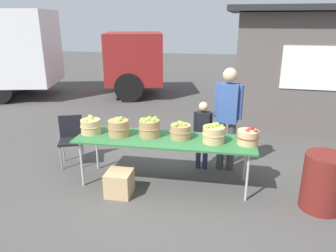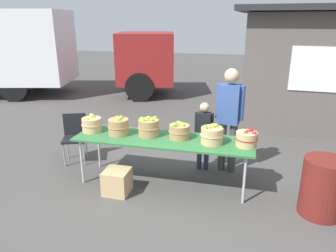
{
  "view_description": "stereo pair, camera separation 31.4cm",
  "coord_description": "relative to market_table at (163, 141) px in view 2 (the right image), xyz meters",
  "views": [
    {
      "loc": [
        0.84,
        -4.38,
        2.45
      ],
      "look_at": [
        0.0,
        0.3,
        0.85
      ],
      "focal_mm": 33.88,
      "sensor_mm": 36.0,
      "label": 1
    },
    {
      "loc": [
        1.15,
        -4.32,
        2.45
      ],
      "look_at": [
        0.0,
        0.3,
        0.85
      ],
      "focal_mm": 33.88,
      "sensor_mm": 36.0,
      "label": 2
    }
  ],
  "objects": [
    {
      "name": "trash_barrel",
      "position": [
        2.22,
        -0.31,
        -0.32
      ],
      "size": [
        0.55,
        0.55,
        0.78
      ],
      "primitive_type": "cylinder",
      "color": "maroon",
      "rests_on": "ground"
    },
    {
      "name": "ground_plane",
      "position": [
        0.0,
        0.0,
        -0.71
      ],
      "size": [
        40.0,
        40.0,
        0.0
      ],
      "primitive_type": "plane",
      "color": "#474442"
    },
    {
      "name": "food_kiosk",
      "position": [
        2.64,
        3.83,
        0.67
      ],
      "size": [
        3.66,
        3.09,
        2.74
      ],
      "rotation": [
        0.0,
        0.0,
        -0.06
      ],
      "color": "#59514C",
      "rests_on": "ground"
    },
    {
      "name": "box_truck",
      "position": [
        -5.64,
        5.05,
        0.77
      ],
      "size": [
        7.99,
        3.95,
        2.75
      ],
      "rotation": [
        0.0,
        0.0,
        0.24
      ],
      "color": "white",
      "rests_on": "ground"
    },
    {
      "name": "apple_basket_green_1",
      "position": [
        -0.72,
        -0.0,
        0.17
      ],
      "size": [
        0.33,
        0.33,
        0.29
      ],
      "color": "#A87F51",
      "rests_on": "market_table"
    },
    {
      "name": "produce_crate",
      "position": [
        -0.59,
        -0.46,
        -0.53
      ],
      "size": [
        0.36,
        0.36,
        0.36
      ],
      "primitive_type": "cube",
      "color": "tan",
      "rests_on": "ground"
    },
    {
      "name": "apple_basket_green_2",
      "position": [
        -0.24,
        0.05,
        0.18
      ],
      "size": [
        0.33,
        0.33,
        0.32
      ],
      "color": "#A87F51",
      "rests_on": "market_table"
    },
    {
      "name": "folding_chair",
      "position": [
        -1.76,
        0.44,
        -0.21
      ],
      "size": [
        0.52,
        0.52,
        0.86
      ],
      "rotation": [
        0.0,
        0.0,
        0.36
      ],
      "color": "black",
      "rests_on": "ground"
    },
    {
      "name": "apple_basket_green_4",
      "position": [
        0.73,
        -0.02,
        0.17
      ],
      "size": [
        0.34,
        0.34,
        0.29
      ],
      "color": "tan",
      "rests_on": "market_table"
    },
    {
      "name": "vendor_adult",
      "position": [
        0.93,
        0.69,
        0.31
      ],
      "size": [
        0.45,
        0.28,
        1.74
      ],
      "rotation": [
        0.0,
        0.0,
        2.96
      ],
      "color": "#3F3F3F",
      "rests_on": "ground"
    },
    {
      "name": "market_table",
      "position": [
        0.0,
        0.0,
        0.0
      ],
      "size": [
        2.7,
        0.76,
        0.75
      ],
      "color": "#2D6B38",
      "rests_on": "ground"
    },
    {
      "name": "child_customer",
      "position": [
        0.53,
        0.64,
        -0.02
      ],
      "size": [
        0.31,
        0.16,
        1.18
      ],
      "rotation": [
        0.0,
        0.0,
        3.17
      ],
      "color": "#262D4C",
      "rests_on": "ground"
    },
    {
      "name": "apple_basket_green_3",
      "position": [
        0.24,
        0.06,
        0.15
      ],
      "size": [
        0.32,
        0.32,
        0.27
      ],
      "color": "#A87F51",
      "rests_on": "market_table"
    },
    {
      "name": "apple_basket_red_0",
      "position": [
        1.22,
        0.0,
        0.15
      ],
      "size": [
        0.32,
        0.32,
        0.25
      ],
      "color": "tan",
      "rests_on": "market_table"
    },
    {
      "name": "apple_basket_green_0",
      "position": [
        -1.18,
        0.03,
        0.16
      ],
      "size": [
        0.33,
        0.33,
        0.28
      ],
      "color": "tan",
      "rests_on": "market_table"
    }
  ]
}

